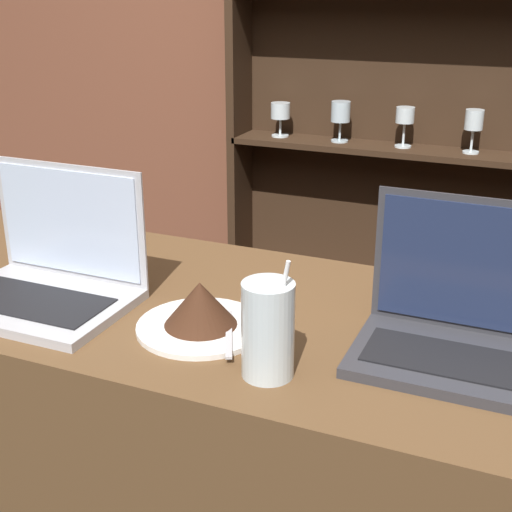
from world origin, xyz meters
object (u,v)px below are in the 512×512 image
at_px(cake_plate, 201,310).
at_px(water_glass, 268,330).
at_px(laptop_near, 49,273).
at_px(laptop_far, 456,322).

relative_size(cake_plate, water_glass, 1.16).
bearing_deg(laptop_near, cake_plate, -0.20).
distance_m(cake_plate, water_glass, 0.20).
bearing_deg(laptop_near, water_glass, -11.14).
xyz_separation_m(laptop_far, water_glass, (-0.26, -0.18, 0.02)).
xyz_separation_m(laptop_near, water_glass, (0.49, -0.10, 0.02)).
bearing_deg(laptop_far, laptop_near, -173.85).
height_order(laptop_near, cake_plate, laptop_near).
xyz_separation_m(laptop_near, cake_plate, (0.33, -0.00, -0.02)).
height_order(laptop_near, water_glass, laptop_near).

